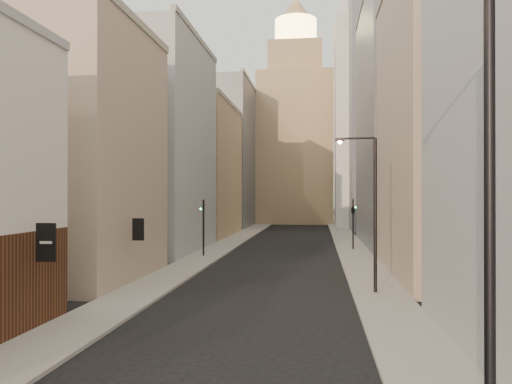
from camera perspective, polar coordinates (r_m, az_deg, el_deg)
name	(u,v)px	position (r m, az deg, el deg)	size (l,w,h in m)	color
sidewalk_left	(237,239)	(60.18, -2.22, -5.39)	(3.00, 140.00, 0.15)	gray
sidewalk_right	(346,240)	(59.50, 10.29, -5.44)	(3.00, 140.00, 0.15)	gray
left_bldg_beige	(79,155)	(33.84, -19.62, 4.06)	(8.00, 12.00, 16.00)	gray
left_bldg_grey	(158,147)	(48.79, -11.12, 5.09)	(8.00, 16.00, 20.00)	#96969B
left_bldg_tan	(202,171)	(65.99, -6.24, 2.39)	(8.00, 18.00, 17.00)	tan
left_bldg_wingrid	(228,156)	(85.76, -3.16, 4.12)	(8.00, 20.00, 24.00)	gray
right_bldg_beige	(453,125)	(35.58, 21.56, 7.09)	(8.00, 16.00, 20.00)	gray
right_bldg_wingrid	(402,123)	(55.39, 16.31, 7.58)	(8.00, 20.00, 26.00)	gray
highrise	(411,68)	(85.90, 17.27, 13.36)	(21.00, 23.00, 51.20)	gray
clock_tower	(296,131)	(97.02, 4.57, 6.96)	(14.00, 14.00, 44.90)	tan
white_tower	(360,113)	(83.49, 11.80, 8.81)	(8.00, 8.00, 41.50)	silver
streetlamp_near	(477,180)	(11.03, 23.95, 1.22)	(2.62, 0.69, 10.06)	black
streetlamp_mid	(371,205)	(27.83, 13.01, -1.40)	(2.25, 0.40, 8.59)	black
traffic_light_left	(203,216)	(43.45, -6.03, -2.70)	(0.57, 0.47, 5.00)	black
traffic_light_right	(353,211)	(49.27, 11.03, -2.20)	(0.71, 0.71, 5.00)	black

